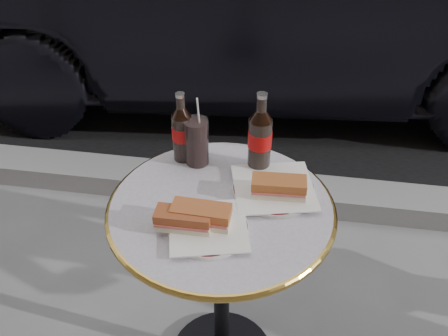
# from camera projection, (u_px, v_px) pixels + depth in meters

# --- Properties ---
(curb) EXTENTS (40.00, 0.20, 0.12)m
(curb) POSITION_uv_depth(u_px,v_px,m) (251.00, 190.00, 2.46)
(curb) COLOR gray
(curb) RESTS_ON ground
(bistro_table) EXTENTS (0.62, 0.62, 0.73)m
(bistro_table) POSITION_uv_depth(u_px,v_px,m) (221.00, 293.00, 1.56)
(bistro_table) COLOR #BAB2C4
(bistro_table) RESTS_ON ground
(plate_left) EXTENTS (0.22, 0.22, 0.01)m
(plate_left) POSITION_uv_depth(u_px,v_px,m) (208.00, 229.00, 1.26)
(plate_left) COLOR white
(plate_left) RESTS_ON bistro_table
(plate_right) EXTENTS (0.24, 0.24, 0.01)m
(plate_right) POSITION_uv_depth(u_px,v_px,m) (273.00, 189.00, 1.39)
(plate_right) COLOR silver
(plate_right) RESTS_ON bistro_table
(sandwich_left_a) EXTENTS (0.14, 0.07, 0.05)m
(sandwich_left_a) POSITION_uv_depth(u_px,v_px,m) (183.00, 221.00, 1.24)
(sandwich_left_a) COLOR brown
(sandwich_left_a) RESTS_ON plate_left
(sandwich_left_b) EXTENTS (0.15, 0.07, 0.05)m
(sandwich_left_b) POSITION_uv_depth(u_px,v_px,m) (201.00, 216.00, 1.25)
(sandwich_left_b) COLOR #AD592C
(sandwich_left_b) RESTS_ON plate_left
(sandwich_right) EXTENTS (0.15, 0.08, 0.05)m
(sandwich_right) POSITION_uv_depth(u_px,v_px,m) (279.00, 188.00, 1.34)
(sandwich_right) COLOR #A55829
(sandwich_right) RESTS_ON plate_right
(cola_bottle_left) EXTENTS (0.07, 0.07, 0.22)m
(cola_bottle_left) POSITION_uv_depth(u_px,v_px,m) (182.00, 127.00, 1.45)
(cola_bottle_left) COLOR black
(cola_bottle_left) RESTS_ON bistro_table
(cola_bottle_right) EXTENTS (0.09, 0.09, 0.25)m
(cola_bottle_right) POSITION_uv_depth(u_px,v_px,m) (260.00, 133.00, 1.40)
(cola_bottle_right) COLOR black
(cola_bottle_right) RESTS_ON bistro_table
(cola_glass) EXTENTS (0.09, 0.09, 0.15)m
(cola_glass) POSITION_uv_depth(u_px,v_px,m) (197.00, 142.00, 1.46)
(cola_glass) COLOR black
(cola_glass) RESTS_ON bistro_table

